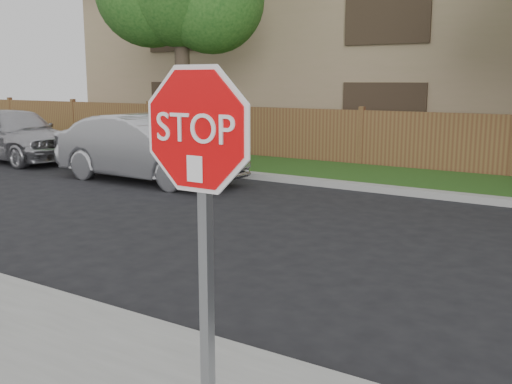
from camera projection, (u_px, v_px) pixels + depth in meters
The scene contains 6 objects.
ground at pixel (252, 357), 5.31m from camera, with size 90.00×90.00×0.00m, color black.
far_curb at pixel (479, 199), 11.98m from camera, with size 70.00×0.30×0.15m, color gray.
grass_strip at pixel (497, 188), 13.33m from camera, with size 70.00×3.00×0.12m, color #1E4714.
stop_sign at pixel (200, 185), 3.42m from camera, with size 1.01×0.13×2.55m.
sedan_far_left at pixel (14, 134), 17.99m from camera, with size 1.95×4.84×1.65m, color #ADACB1.
sedan_left at pixel (148, 148), 14.37m from camera, with size 1.70×4.88×1.61m, color #B3B3B8.
Camera 1 is at (2.76, -4.11, 2.42)m, focal length 42.00 mm.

